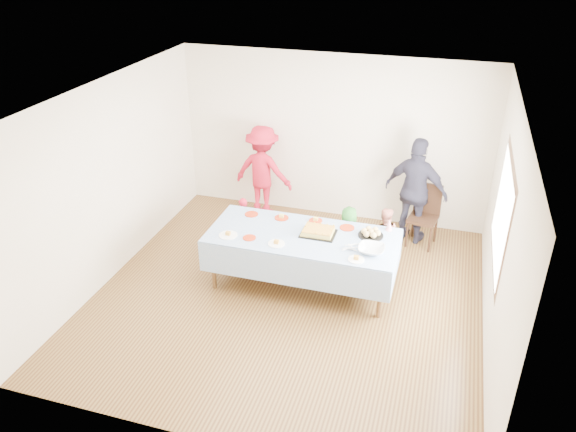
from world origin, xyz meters
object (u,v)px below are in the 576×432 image
adult_left (263,171)px  dining_chair (425,211)px  birthday_cake (318,232)px  party_table (302,239)px

adult_left → dining_chair: bearing=-179.5°
dining_chair → adult_left: bearing=-174.9°
birthday_cake → adult_left: 2.29m
party_table → dining_chair: dining_chair is taller
birthday_cake → dining_chair: size_ratio=0.48×
party_table → birthday_cake: size_ratio=5.48×
party_table → birthday_cake: birthday_cake is taller
dining_chair → adult_left: size_ratio=0.62×
party_table → birthday_cake: bearing=23.0°
birthday_cake → adult_left: (-1.40, 1.81, -0.05)m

